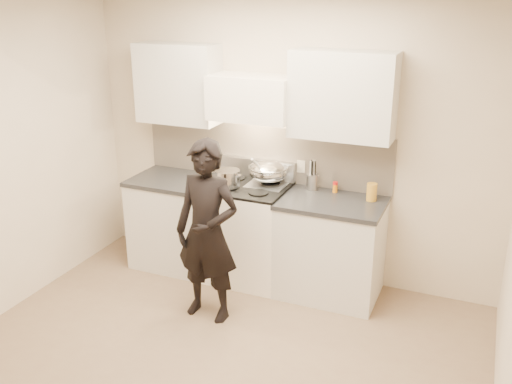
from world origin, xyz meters
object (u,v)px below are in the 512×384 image
(counter_right, at_px, (330,248))
(person, at_px, (207,232))
(wok, at_px, (268,172))
(stove, at_px, (247,232))
(utensil_crock, at_px, (312,181))

(counter_right, distance_m, person, 1.19)
(counter_right, relative_size, wok, 1.97)
(wok, bearing_deg, stove, -137.79)
(utensil_crock, bearing_deg, stove, -160.52)
(utensil_crock, distance_m, person, 1.16)
(stove, xyz_separation_m, counter_right, (0.83, 0.00, -0.01))
(stove, relative_size, utensil_crock, 3.41)
(stove, height_order, wok, wok)
(utensil_crock, height_order, person, person)
(counter_right, distance_m, utensil_crock, 0.64)
(wok, height_order, utensil_crock, wok)
(stove, bearing_deg, counter_right, 0.00)
(wok, bearing_deg, counter_right, -12.15)
(wok, distance_m, utensil_crock, 0.42)
(wok, height_order, person, person)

